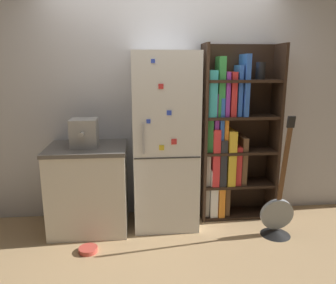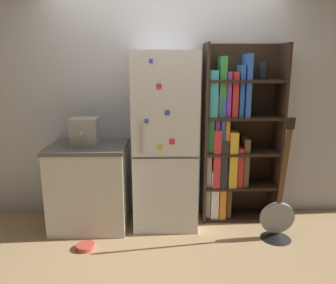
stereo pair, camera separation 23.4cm
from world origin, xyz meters
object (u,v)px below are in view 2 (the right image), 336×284
object	(u,v)px
refrigerator	(165,142)
espresso_machine	(85,132)
pet_bowl	(85,246)
bookshelf	(231,140)
guitar	(277,223)

from	to	relation	value
refrigerator	espresso_machine	bearing A→B (deg)	-175.94
pet_bowl	bookshelf	bearing A→B (deg)	24.11
espresso_machine	guitar	size ratio (longest dim) A/B	0.23
espresso_machine	bookshelf	bearing A→B (deg)	7.25
bookshelf	espresso_machine	world-z (taller)	bookshelf
refrigerator	guitar	bearing A→B (deg)	-19.46
espresso_machine	pet_bowl	bearing A→B (deg)	-84.02
guitar	espresso_machine	bearing A→B (deg)	170.19
refrigerator	guitar	world-z (taller)	refrigerator
bookshelf	guitar	world-z (taller)	bookshelf
refrigerator	pet_bowl	distance (m)	1.30
refrigerator	bookshelf	bearing A→B (deg)	10.80
bookshelf	guitar	bearing A→B (deg)	-54.16
bookshelf	espresso_machine	xyz separation A→B (m)	(-1.55, -0.20, 0.14)
bookshelf	espresso_machine	size ratio (longest dim) A/B	6.55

